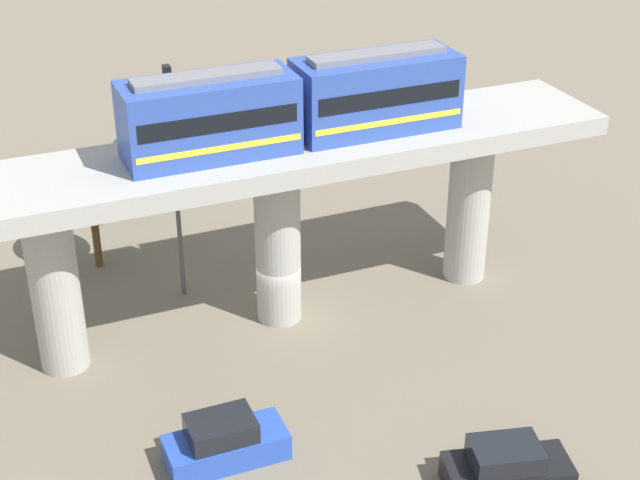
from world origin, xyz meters
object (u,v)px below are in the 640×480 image
Objects in this scene: parked_car_black at (507,469)px; tree_mid_lot at (135,157)px; tree_near_viaduct at (90,191)px; parked_car_blue at (225,442)px; signal_post at (175,175)px; train at (295,105)px.

parked_car_black is 1.04× the size of tree_mid_lot.
tree_near_viaduct is 6.02m from tree_mid_lot.
tree_near_viaduct is at bearing 5.49° from parked_car_blue.
tree_near_viaduct is 1.27× the size of tree_mid_lot.
parked_car_black is 0.43× the size of signal_post.
train is 3.00× the size of parked_car_black.
parked_car_blue is 15.62m from tree_near_viaduct.
parked_car_blue is 20.51m from tree_mid_lot.
train reaches higher than parked_car_blue.
tree_near_viaduct reaches higher than parked_car_blue.
parked_car_black is at bearing -120.33° from parked_car_blue.
tree_near_viaduct is at bearing 148.00° from tree_mid_lot.
parked_car_blue is (4.90, 8.24, 0.00)m from parked_car_black.
train is 15.67m from parked_car_black.
train is 2.46× the size of tree_near_viaduct.
parked_car_blue is at bearing 171.65° from signal_post.
signal_post is at bearing -7.91° from parked_car_blue.
parked_car_black is 26.11m from tree_mid_lot.
parked_car_blue is 0.40× the size of signal_post.
tree_mid_lot is (20.30, -1.81, 2.24)m from parked_car_blue.
signal_post is (11.24, -1.65, 5.09)m from parked_car_blue.
tree_mid_lot is at bearing 17.72° from train.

